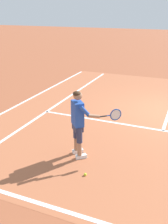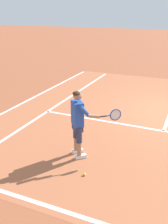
# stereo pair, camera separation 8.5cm
# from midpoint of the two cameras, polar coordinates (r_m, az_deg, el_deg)

# --- Properties ---
(court_inner_surface) EXTENTS (10.98, 11.05, 0.00)m
(court_inner_surface) POSITION_cam_midpoint_polar(r_m,az_deg,el_deg) (9.43, 18.01, -1.36)
(court_inner_surface) COLOR #B2603D
(court_inner_surface) RESTS_ON ground
(line_service) EXTENTS (8.23, 0.10, 0.01)m
(line_service) POSITION_cam_midpoint_polar(r_m,az_deg,el_deg) (8.44, 17.15, -3.96)
(line_service) COLOR white
(line_service) RESTS_ON ground
(line_singles_left) EXTENTS (0.10, 10.65, 0.01)m
(line_singles_left) POSITION_cam_midpoint_polar(r_m,az_deg,el_deg) (10.54, -4.67, 2.10)
(line_singles_left) COLOR white
(line_singles_left) RESTS_ON ground
(line_doubles_left) EXTENTS (0.10, 10.65, 0.01)m
(line_doubles_left) POSITION_cam_midpoint_polar(r_m,az_deg,el_deg) (11.22, -10.89, 3.00)
(line_doubles_left) COLOR white
(line_doubles_left) RESTS_ON ground
(tennis_player) EXTENTS (1.18, 0.69, 1.71)m
(tennis_player) POSITION_cam_midpoint_polar(r_m,az_deg,el_deg) (6.37, -0.80, -1.72)
(tennis_player) COLOR white
(tennis_player) RESTS_ON ground
(tennis_ball_near_feet) EXTENTS (0.07, 0.07, 0.07)m
(tennis_ball_near_feet) POSITION_cam_midpoint_polar(r_m,az_deg,el_deg) (6.07, 0.50, -13.35)
(tennis_ball_near_feet) COLOR #CCE02D
(tennis_ball_near_feet) RESTS_ON ground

